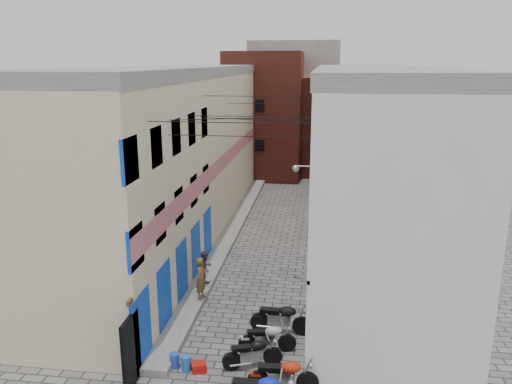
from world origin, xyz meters
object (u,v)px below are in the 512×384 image
at_px(motorcycle_g, 281,317).
at_px(person_a, 201,278).
at_px(person_b, 205,268).
at_px(water_jug_near, 186,363).
at_px(red_crate, 199,367).
at_px(motorcycle_f, 267,337).
at_px(motorcycle_e, 252,352).
at_px(water_jug_far, 175,360).
at_px(motorcycle_d, 283,374).

xyz_separation_m(motorcycle_g, person_a, (-3.26, 1.73, 0.47)).
relative_size(person_b, water_jug_near, 3.06).
distance_m(motorcycle_g, red_crate, 3.50).
relative_size(motorcycle_f, motorcycle_g, 0.88).
relative_size(motorcycle_g, person_b, 1.46).
distance_m(motorcycle_e, water_jug_far, 2.45).
bearing_deg(water_jug_near, person_a, 97.34).
relative_size(motorcycle_f, person_b, 1.29).
bearing_deg(red_crate, motorcycle_d, -13.69).
height_order(water_jug_far, red_crate, water_jug_far).
height_order(motorcycle_f, person_a, person_a).
distance_m(person_b, red_crate, 5.70).
xyz_separation_m(person_b, water_jug_near, (0.69, -5.53, -0.75)).
bearing_deg(water_jug_near, motorcycle_e, 11.70).
height_order(motorcycle_g, person_a, person_a).
xyz_separation_m(motorcycle_e, water_jug_near, (-2.00, -0.41, -0.31)).
xyz_separation_m(motorcycle_e, water_jug_far, (-2.41, -0.31, -0.31)).
distance_m(motorcycle_g, person_b, 4.51).
relative_size(motorcycle_e, red_crate, 4.29).
distance_m(motorcycle_d, motorcycle_g, 3.24).
xyz_separation_m(person_a, water_jug_near, (0.56, -4.31, -0.86)).
xyz_separation_m(motorcycle_e, person_a, (-2.56, 3.90, 0.55)).
xyz_separation_m(person_a, water_jug_far, (0.15, -4.21, -0.86)).
relative_size(water_jug_near, water_jug_far, 1.02).
distance_m(motorcycle_d, motorcycle_e, 1.49).
bearing_deg(motorcycle_g, person_a, -114.89).
distance_m(motorcycle_d, motorcycle_f, 2.11).
distance_m(person_b, water_jug_near, 5.62).
relative_size(motorcycle_d, motorcycle_f, 1.08).
distance_m(person_a, person_b, 1.23).
height_order(person_b, water_jug_far, person_b).
xyz_separation_m(motorcycle_f, water_jug_far, (-2.77, -1.25, -0.32)).
relative_size(motorcycle_f, red_crate, 4.30).
bearing_deg(water_jug_far, person_b, 93.04).
xyz_separation_m(person_b, red_crate, (1.09, -5.53, -0.85)).
relative_size(person_b, water_jug_far, 3.13).
distance_m(person_b, water_jug_far, 5.49).
relative_size(person_a, red_crate, 3.83).
relative_size(motorcycle_d, motorcycle_g, 0.95).
height_order(motorcycle_f, motorcycle_g, motorcycle_g).
relative_size(motorcycle_d, red_crate, 4.67).
height_order(motorcycle_f, red_crate, motorcycle_f).
relative_size(person_a, person_b, 1.15).
relative_size(motorcycle_d, motorcycle_e, 1.09).
bearing_deg(motorcycle_e, motorcycle_g, 142.36).
xyz_separation_m(motorcycle_e, motorcycle_g, (0.70, 2.17, 0.08)).
xyz_separation_m(motorcycle_d, motorcycle_e, (-1.04, 1.06, -0.05)).
height_order(motorcycle_d, motorcycle_e, motorcycle_d).
xyz_separation_m(motorcycle_f, person_b, (-3.06, 4.18, 0.44)).
height_order(motorcycle_d, motorcycle_g, motorcycle_g).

